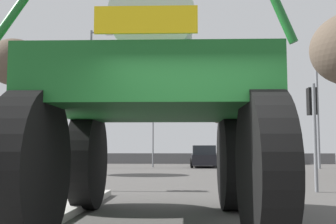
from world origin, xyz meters
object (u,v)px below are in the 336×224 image
Objects in this scene: traffic_signal_near_left at (60,101)px; streetlight_far_left at (92,92)px; traffic_signal_far_left at (230,128)px; streetlight_far_right at (319,93)px; traffic_signal_far_right at (153,124)px; bare_tree_left at (15,64)px; traffic_signal_near_right at (313,113)px; bare_tree_far_center at (222,111)px; sedan_ahead at (204,157)px; oversize_sprayer at (155,108)px.

streetlight_far_left is at bearing 100.01° from traffic_signal_near_left.
streetlight_far_left reaches higher than traffic_signal_far_left.
streetlight_far_left is at bearing 179.84° from streetlight_far_right.
traffic_signal_near_left is 16.18m from traffic_signal_far_right.
bare_tree_left is (-2.31, -7.00, 0.51)m from streetlight_far_left.
traffic_signal_far_right is at bearing 111.55° from traffic_signal_near_right.
streetlight_far_left is 1.05× the size of streetlight_far_right.
streetlight_far_right is (12.70, 14.55, 2.18)m from traffic_signal_near_left.
traffic_signal_near_right is 22.33m from bare_tree_far_center.
traffic_signal_near_left is 23.31m from bare_tree_far_center.
streetlight_far_left is at bearing 101.50° from sedan_ahead.
bare_tree_left reaches higher than traffic_signal_near_right.
traffic_signal_near_right is 0.47× the size of bare_tree_left.
traffic_signal_near_right is 0.79× the size of traffic_signal_far_right.
traffic_signal_far_left is 0.91× the size of traffic_signal_far_right.
oversize_sprayer is 22.29m from streetlight_far_right.
traffic_signal_far_right is (-5.40, -0.01, 0.25)m from traffic_signal_far_left.
bare_tree_far_center reaches higher than traffic_signal_near_right.
streetlight_far_right is 18.92m from bare_tree_left.
sedan_ahead is at bearing 2.03° from traffic_signal_far_right.
traffic_signal_far_right is (-6.36, 16.10, 0.64)m from traffic_signal_near_right.
traffic_signal_far_right is 0.72× the size of bare_tree_far_center.
bare_tree_far_center reaches higher than traffic_signal_far_left.
traffic_signal_far_right reaches higher than traffic_signal_far_left.
oversize_sprayer is at bearing -57.62° from traffic_signal_near_left.
bare_tree_far_center is at bearing -17.03° from sedan_ahead.
traffic_signal_near_right is 16.13m from traffic_signal_far_left.
traffic_signal_far_right is 8.25m from bare_tree_far_center.
oversize_sprayer is 6.61m from traffic_signal_near_left.
traffic_signal_near_left is 19.43m from streetlight_far_right.
traffic_signal_far_right is 0.44× the size of streetlight_far_left.
sedan_ahead is 17.14m from traffic_signal_near_left.
oversize_sprayer reaches higher than traffic_signal_far_right.
traffic_signal_near_left is 0.55× the size of bare_tree_left.
sedan_ahead is 14.09m from bare_tree_left.
bare_tree_left is 18.78m from bare_tree_far_center.
bare_tree_left reaches higher than bare_tree_far_center.
bare_tree_far_center is (5.33, 6.10, 1.54)m from traffic_signal_far_right.
bare_tree_far_center is at bearing 92.65° from traffic_signal_near_right.
streetlight_far_right is at bearing -7.92° from traffic_signal_far_right.
streetlight_far_right is at bearing -103.04° from sedan_ahead.
streetlight_far_left is at bearing -159.73° from traffic_signal_far_right.
streetlight_far_right is 1.56× the size of bare_tree_far_center.
streetlight_far_left is 12.13m from bare_tree_far_center.
traffic_signal_near_right reaches higher than sedan_ahead.
traffic_signal_far_right is (-3.56, -0.13, 2.30)m from sedan_ahead.
traffic_signal_near_left is 1.01× the size of traffic_signal_far_left.
traffic_signal_near_right is at bearing -68.45° from traffic_signal_far_right.
sedan_ahead is 1.07× the size of traffic_signal_near_left.
oversize_sprayer is at bearing -96.86° from bare_tree_far_center.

